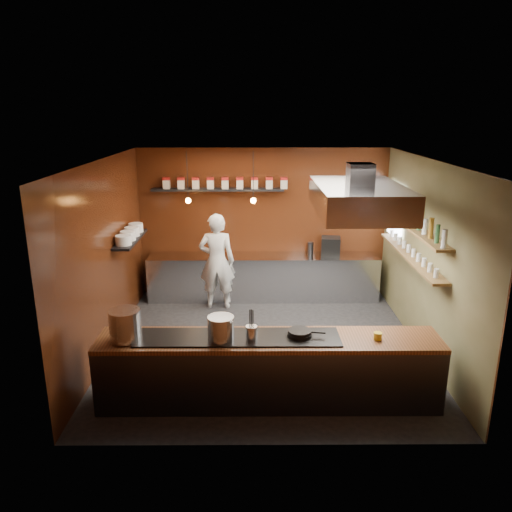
{
  "coord_description": "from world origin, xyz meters",
  "views": [
    {
      "loc": [
        -0.2,
        -7.4,
        3.73
      ],
      "look_at": [
        -0.16,
        0.4,
        1.42
      ],
      "focal_mm": 35.0,
      "sensor_mm": 36.0,
      "label": 1
    }
  ],
  "objects_px": {
    "stockpot_large": "(125,325)",
    "espresso_machine": "(331,246)",
    "chef": "(217,261)",
    "stockpot_small": "(221,328)",
    "extractor_hood": "(359,198)"
  },
  "relations": [
    {
      "from": "stockpot_large",
      "to": "chef",
      "type": "bearing_deg",
      "value": 74.83
    },
    {
      "from": "espresso_machine",
      "to": "chef",
      "type": "relative_size",
      "value": 0.2
    },
    {
      "from": "extractor_hood",
      "to": "chef",
      "type": "height_order",
      "value": "extractor_hood"
    },
    {
      "from": "chef",
      "to": "stockpot_small",
      "type": "bearing_deg",
      "value": 94.93
    },
    {
      "from": "extractor_hood",
      "to": "espresso_machine",
      "type": "distance_m",
      "value": 2.96
    },
    {
      "from": "stockpot_large",
      "to": "stockpot_small",
      "type": "bearing_deg",
      "value": -1.36
    },
    {
      "from": "stockpot_small",
      "to": "chef",
      "type": "relative_size",
      "value": 0.18
    },
    {
      "from": "extractor_hood",
      "to": "chef",
      "type": "relative_size",
      "value": 1.07
    },
    {
      "from": "stockpot_large",
      "to": "stockpot_small",
      "type": "xyz_separation_m",
      "value": [
        1.2,
        -0.03,
        -0.04
      ]
    },
    {
      "from": "stockpot_large",
      "to": "espresso_machine",
      "type": "bearing_deg",
      "value": 50.71
    },
    {
      "from": "extractor_hood",
      "to": "chef",
      "type": "xyz_separation_m",
      "value": [
        -2.2,
        2.1,
        -1.57
      ]
    },
    {
      "from": "extractor_hood",
      "to": "espresso_machine",
      "type": "bearing_deg",
      "value": 88.98
    },
    {
      "from": "extractor_hood",
      "to": "stockpot_large",
      "type": "xyz_separation_m",
      "value": [
        -3.11,
        -1.26,
        -1.37
      ]
    },
    {
      "from": "chef",
      "to": "extractor_hood",
      "type": "bearing_deg",
      "value": 136.39
    },
    {
      "from": "stockpot_large",
      "to": "stockpot_small",
      "type": "distance_m",
      "value": 1.2
    }
  ]
}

